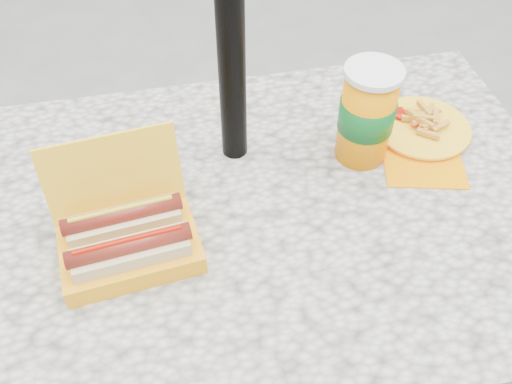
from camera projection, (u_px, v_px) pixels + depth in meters
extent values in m
cube|color=beige|center=(251.00, 218.00, 1.06)|extent=(1.20, 0.80, 0.05)
cylinder|color=black|center=(39.00, 255.00, 1.47)|extent=(0.07, 0.07, 0.70)
cylinder|color=black|center=(404.00, 196.00, 1.61)|extent=(0.07, 0.07, 0.70)
cube|color=yellow|center=(131.00, 249.00, 0.96)|extent=(0.24, 0.17, 0.04)
cube|color=yellow|center=(113.00, 174.00, 0.95)|extent=(0.23, 0.06, 0.15)
cube|color=#D3B886|center=(132.00, 256.00, 0.92)|extent=(0.19, 0.07, 0.05)
cylinder|color=maroon|center=(129.00, 246.00, 0.90)|extent=(0.20, 0.05, 0.03)
cylinder|color=#A00F00|center=(128.00, 240.00, 0.89)|extent=(0.17, 0.03, 0.01)
cube|color=#D3B886|center=(125.00, 225.00, 0.96)|extent=(0.19, 0.07, 0.05)
cylinder|color=maroon|center=(122.00, 214.00, 0.94)|extent=(0.20, 0.05, 0.03)
cylinder|color=gold|center=(121.00, 209.00, 0.93)|extent=(0.17, 0.03, 0.01)
cube|color=orange|center=(423.00, 160.00, 1.13)|extent=(0.19, 0.19, 0.00)
cylinder|color=yellow|center=(422.00, 128.00, 1.19)|extent=(0.19, 0.19, 0.01)
cylinder|color=yellow|center=(422.00, 127.00, 1.18)|extent=(0.20, 0.20, 0.01)
cube|color=gold|center=(425.00, 118.00, 1.17)|extent=(0.05, 0.03, 0.01)
cube|color=gold|center=(429.00, 115.00, 1.19)|extent=(0.03, 0.05, 0.01)
cube|color=gold|center=(416.00, 116.00, 1.17)|extent=(0.03, 0.05, 0.01)
cube|color=gold|center=(424.00, 109.00, 1.19)|extent=(0.02, 0.05, 0.01)
cube|color=gold|center=(421.00, 121.00, 1.18)|extent=(0.03, 0.05, 0.01)
cube|color=gold|center=(421.00, 119.00, 1.18)|extent=(0.05, 0.03, 0.01)
cube|color=gold|center=(419.00, 124.00, 1.18)|extent=(0.03, 0.05, 0.01)
cube|color=gold|center=(413.00, 119.00, 1.18)|extent=(0.05, 0.03, 0.01)
cube|color=gold|center=(427.00, 124.00, 1.17)|extent=(0.04, 0.05, 0.01)
cube|color=gold|center=(428.00, 134.00, 1.15)|extent=(0.04, 0.04, 0.01)
cube|color=gold|center=(423.00, 122.00, 1.16)|extent=(0.04, 0.04, 0.01)
cube|color=gold|center=(424.00, 121.00, 1.17)|extent=(0.02, 0.05, 0.01)
cube|color=gold|center=(409.00, 116.00, 1.19)|extent=(0.02, 0.05, 0.01)
cube|color=gold|center=(430.00, 112.00, 1.20)|extent=(0.04, 0.05, 0.01)
cube|color=gold|center=(421.00, 121.00, 1.18)|extent=(0.02, 0.05, 0.01)
cube|color=gold|center=(436.00, 116.00, 1.17)|extent=(0.03, 0.05, 0.01)
cube|color=gold|center=(440.00, 126.00, 1.16)|extent=(0.05, 0.03, 0.01)
ellipsoid|color=#A00F00|center=(401.00, 113.00, 1.20)|extent=(0.04, 0.04, 0.01)
cube|color=#C83D28|center=(427.00, 118.00, 1.18)|extent=(0.08, 0.04, 0.00)
cylinder|color=#FF8E00|center=(366.00, 117.00, 1.07)|extent=(0.10, 0.10, 0.19)
cylinder|color=#0A571C|center=(367.00, 114.00, 1.07)|extent=(0.11, 0.11, 0.06)
cylinder|color=white|center=(374.00, 72.00, 1.00)|extent=(0.11, 0.11, 0.01)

